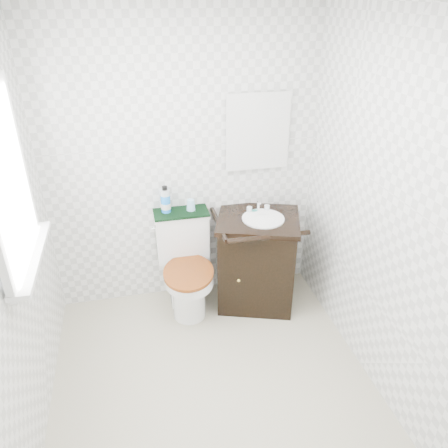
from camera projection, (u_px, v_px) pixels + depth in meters
name	position (u px, v px, depth m)	size (l,w,h in m)	color
floor	(215.00, 389.00, 3.03)	(2.40, 2.40, 0.00)	#B8B094
ceiling	(210.00, 1.00, 1.89)	(2.40, 2.40, 0.00)	white
wall_back	(183.00, 166.00, 3.49)	(2.40, 2.40, 0.00)	white
wall_front	(286.00, 420.00, 1.43)	(2.40, 2.40, 0.00)	white
wall_left	(4.00, 264.00, 2.25)	(2.40, 2.40, 0.00)	white
wall_right	(389.00, 220.00, 2.67)	(2.40, 2.40, 0.00)	white
window	(4.00, 182.00, 2.30)	(0.02, 0.70, 0.90)	white
mirror	(258.00, 132.00, 3.47)	(0.50, 0.02, 0.60)	silver
toilet	(186.00, 270.00, 3.67)	(0.46, 0.66, 0.84)	white
vanity	(257.00, 259.00, 3.71)	(0.80, 0.74, 0.92)	black
trash_bin	(190.00, 303.00, 3.64)	(0.23, 0.20, 0.28)	white
towel	(181.00, 213.00, 3.56)	(0.44, 0.22, 0.02)	black
mouthwash_bottle	(165.00, 200.00, 3.50)	(0.08, 0.08, 0.22)	#1B7CE6
cup	(191.00, 205.00, 3.56)	(0.07, 0.07, 0.09)	#8DC5E7
soap_bar	(254.00, 211.00, 3.62)	(0.07, 0.05, 0.02)	#1A7F72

